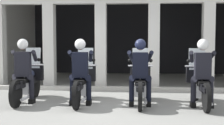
% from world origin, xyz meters
% --- Properties ---
extents(ground_plane, '(80.00, 80.00, 0.00)m').
position_xyz_m(ground_plane, '(0.00, 3.00, 0.00)').
color(ground_plane, gray).
extents(station_building, '(9.47, 5.16, 3.28)m').
position_xyz_m(station_building, '(0.30, 5.03, 2.07)').
color(station_building, black).
rests_on(station_building, ground).
extents(kerb_strip, '(8.97, 0.24, 0.12)m').
position_xyz_m(kerb_strip, '(0.30, 1.98, 0.06)').
color(kerb_strip, '#B7B5AD').
rests_on(kerb_strip, ground).
extents(motorcycle_far_left, '(0.62, 2.04, 1.35)m').
position_xyz_m(motorcycle_far_left, '(-2.13, 0.13, 0.50)').
color(motorcycle_far_left, black).
rests_on(motorcycle_far_left, ground).
extents(police_officer_far_left, '(0.63, 0.61, 1.58)m').
position_xyz_m(police_officer_far_left, '(-2.13, -0.15, 0.94)').
color(police_officer_far_left, black).
rests_on(police_officer_far_left, ground).
extents(motorcycle_center_left, '(0.62, 2.04, 1.35)m').
position_xyz_m(motorcycle_center_left, '(-0.71, 0.07, 0.50)').
color(motorcycle_center_left, black).
rests_on(motorcycle_center_left, ground).
extents(police_officer_center_left, '(0.63, 0.61, 1.58)m').
position_xyz_m(police_officer_center_left, '(-0.71, -0.22, 0.94)').
color(police_officer_center_left, black).
rests_on(police_officer_center_left, ground).
extents(motorcycle_center_right, '(0.62, 2.04, 1.35)m').
position_xyz_m(motorcycle_center_right, '(0.71, 0.04, 0.50)').
color(motorcycle_center_right, black).
rests_on(motorcycle_center_right, ground).
extents(police_officer_center_right, '(0.63, 0.61, 1.58)m').
position_xyz_m(police_officer_center_right, '(0.71, -0.24, 0.94)').
color(police_officer_center_right, black).
rests_on(police_officer_center_right, ground).
extents(motorcycle_far_right, '(0.62, 2.04, 1.35)m').
position_xyz_m(motorcycle_far_right, '(2.14, 0.02, 0.50)').
color(motorcycle_far_right, black).
rests_on(motorcycle_far_right, ground).
extents(police_officer_far_right, '(0.63, 0.61, 1.58)m').
position_xyz_m(police_officer_far_right, '(2.13, -0.27, 0.94)').
color(police_officer_far_right, black).
rests_on(police_officer_far_right, ground).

